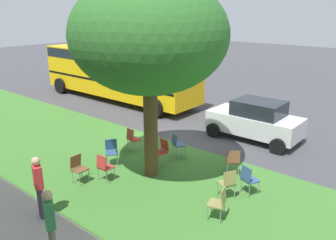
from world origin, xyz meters
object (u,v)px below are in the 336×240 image
(chair_1, at_px, (78,167))
(chair_4, at_px, (133,138))
(parked_car, at_px, (255,120))
(pedestrian_1, at_px, (50,223))
(pedestrian_0, at_px, (39,185))
(school_bus, at_px, (118,70))
(street_tree, at_px, (149,36))
(chair_5, at_px, (104,166))
(chair_0, at_px, (228,182))
(chair_3, at_px, (177,143))
(chair_8, at_px, (111,150))
(chair_6, at_px, (162,150))
(chair_9, at_px, (219,201))
(chair_2, at_px, (248,178))
(chair_7, at_px, (233,160))

(chair_1, bearing_deg, chair_4, -80.16)
(parked_car, distance_m, pedestrian_1, 9.41)
(pedestrian_0, bearing_deg, school_bus, -51.99)
(street_tree, height_order, chair_5, street_tree)
(pedestrian_0, bearing_deg, chair_5, -83.42)
(school_bus, xyz_separation_m, pedestrian_1, (-9.13, 10.27, -0.83))
(chair_4, bearing_deg, pedestrian_0, 106.07)
(chair_0, height_order, chair_3, same)
(chair_4, xyz_separation_m, parked_car, (-2.98, -4.06, 0.32))
(chair_1, bearing_deg, chair_8, -82.05)
(chair_6, relative_size, school_bus, 0.08)
(chair_3, bearing_deg, chair_5, 79.41)
(chair_3, xyz_separation_m, chair_6, (0.02, 0.82, 0.00))
(chair_6, distance_m, parked_car, 4.44)
(chair_8, xyz_separation_m, chair_9, (-4.63, 0.50, 0.00))
(chair_6, bearing_deg, parked_car, -108.24)
(chair_1, relative_size, chair_3, 1.00)
(chair_1, height_order, chair_5, same)
(street_tree, relative_size, chair_2, 6.96)
(street_tree, bearing_deg, pedestrian_1, 104.90)
(chair_5, xyz_separation_m, chair_8, (0.78, -0.99, 0.00))
(chair_8, bearing_deg, chair_1, 97.95)
(chair_2, height_order, chair_8, same)
(street_tree, height_order, chair_1, street_tree)
(chair_0, height_order, chair_5, same)
(chair_5, relative_size, chair_6, 1.00)
(pedestrian_1, bearing_deg, school_bus, -48.36)
(chair_7, bearing_deg, pedestrian_0, 63.71)
(chair_3, distance_m, chair_7, 2.31)
(chair_4, xyz_separation_m, chair_6, (-1.60, 0.15, 0.00))
(chair_0, height_order, chair_4, same)
(chair_8, distance_m, parked_car, 6.01)
(chair_7, height_order, chair_9, same)
(chair_2, relative_size, chair_6, 1.00)
(chair_3, distance_m, chair_5, 3.00)
(chair_7, distance_m, chair_9, 2.61)
(chair_1, height_order, chair_7, same)
(chair_5, distance_m, parked_car, 6.63)
(chair_0, xyz_separation_m, chair_8, (4.26, 0.55, 0.00))
(chair_7, distance_m, parked_car, 3.57)
(chair_9, height_order, school_bus, school_bus)
(chair_0, xyz_separation_m, chair_2, (-0.34, -0.58, 0.00))
(chair_8, relative_size, parked_car, 0.24)
(chair_7, relative_size, pedestrian_0, 0.52)
(chair_6, distance_m, pedestrian_0, 4.49)
(chair_4, relative_size, chair_7, 1.00)
(chair_1, distance_m, chair_5, 0.79)
(chair_4, bearing_deg, street_tree, 151.93)
(chair_4, distance_m, school_bus, 7.95)
(chair_2, xyz_separation_m, chair_4, (4.88, -0.16, 0.00))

